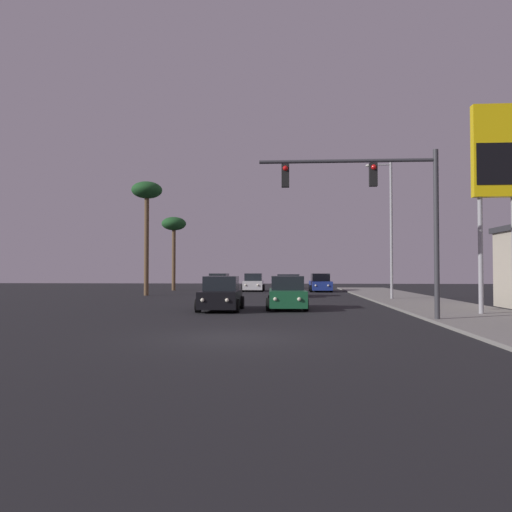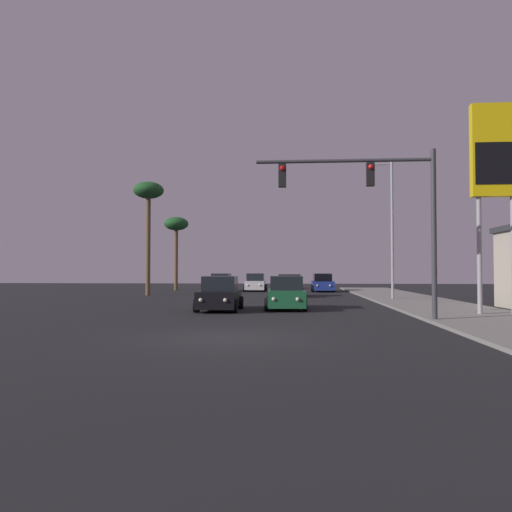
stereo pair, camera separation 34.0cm
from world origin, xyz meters
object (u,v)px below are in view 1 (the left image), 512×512
object	(u,v)px
car_black	(221,295)
gas_station_sign	(496,162)
car_tan	(219,283)
car_blue	(320,283)
car_green	(287,294)
palm_tree_mid	(147,197)
street_lamp	(389,223)
car_grey	(289,286)
palm_tree_far	(174,227)
car_white	(253,283)
traffic_light_mast	(385,200)

from	to	relation	value
car_black	gas_station_sign	world-z (taller)	gas_station_sign
car_tan	car_blue	xyz separation A→B (m)	(9.49, -0.12, 0.00)
car_green	palm_tree_mid	world-z (taller)	palm_tree_mid
car_black	gas_station_sign	size ratio (longest dim) A/B	0.48
palm_tree_mid	car_green	bearing A→B (deg)	-49.83
car_tan	car_blue	size ratio (longest dim) A/B	1.00
car_black	car_green	bearing A→B (deg)	-164.31
street_lamp	car_green	bearing A→B (deg)	-130.76
car_green	car_grey	distance (m)	12.20
car_grey	palm_tree_far	size ratio (longest dim) A/B	0.60
car_tan	car_green	size ratio (longest dim) A/B	1.00
palm_tree_far	car_green	bearing A→B (deg)	-64.17
car_black	street_lamp	size ratio (longest dim) A/B	0.48
car_tan	car_green	bearing A→B (deg)	108.76
car_blue	gas_station_sign	world-z (taller)	gas_station_sign
palm_tree_far	street_lamp	bearing A→B (deg)	-40.48
car_tan	car_black	world-z (taller)	same
car_white	palm_tree_mid	bearing A→B (deg)	46.92
car_white	car_green	bearing A→B (deg)	97.17
car_tan	gas_station_sign	world-z (taller)	gas_station_sign
car_white	car_grey	xyz separation A→B (m)	(3.33, -9.62, 0.00)
car_green	traffic_light_mast	size ratio (longest dim) A/B	0.63
palm_tree_far	car_black	bearing A→B (deg)	-71.80
car_white	car_blue	bearing A→B (deg)	172.68
car_black	car_tan	bearing A→B (deg)	-83.20
street_lamp	car_blue	bearing A→B (deg)	105.33
gas_station_sign	palm_tree_mid	world-z (taller)	gas_station_sign
car_tan	street_lamp	bearing A→B (deg)	136.29
car_white	car_grey	world-z (taller)	same
car_blue	street_lamp	world-z (taller)	street_lamp
car_tan	traffic_light_mast	bearing A→B (deg)	112.45
car_black	car_white	bearing A→B (deg)	-91.40
gas_station_sign	palm_tree_mid	size ratio (longest dim) A/B	1.00
car_green	street_lamp	bearing A→B (deg)	-132.65
gas_station_sign	car_black	bearing A→B (deg)	168.33
car_tan	car_white	world-z (taller)	same
car_white	gas_station_sign	xyz separation A→B (m)	(12.20, -25.34, 5.86)
car_blue	street_lamp	xyz separation A→B (m)	(3.66, -13.34, 4.36)
traffic_light_mast	car_grey	bearing A→B (deg)	101.34
car_blue	car_black	distance (m)	23.03
street_lamp	car_tan	bearing A→B (deg)	134.31
street_lamp	gas_station_sign	distance (m)	11.65
car_blue	car_white	size ratio (longest dim) A/B	1.00
car_black	palm_tree_far	bearing A→B (deg)	-73.08
palm_tree_far	palm_tree_mid	bearing A→B (deg)	-89.25
traffic_light_mast	palm_tree_far	distance (m)	32.75
car_blue	traffic_light_mast	bearing A→B (deg)	89.41
car_blue	car_tan	bearing A→B (deg)	-2.78
palm_tree_mid	street_lamp	bearing A→B (deg)	-16.54
car_blue	car_grey	world-z (taller)	same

